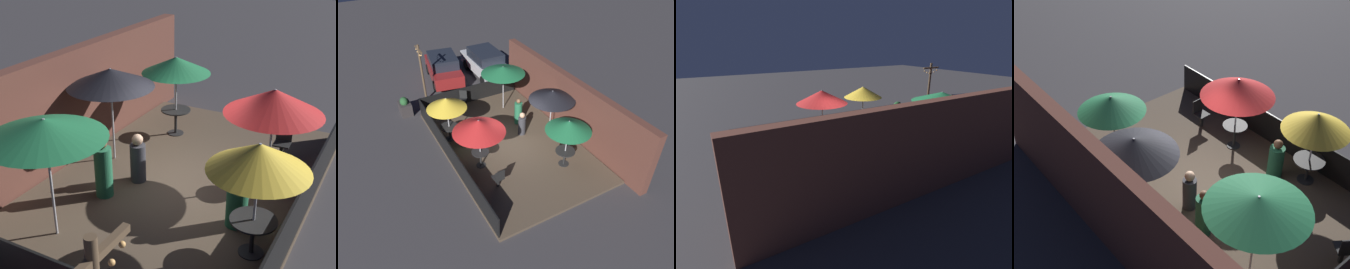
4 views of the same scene
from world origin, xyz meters
The scene contains 22 objects.
ground_plane centered at (0.00, 0.00, 0.00)m, with size 60.00×60.00×0.00m, color #383538.
patio_deck centered at (0.00, 0.00, 0.06)m, with size 8.81×5.72×0.12m.
building_wall centered at (0.00, 3.09, 1.42)m, with size 10.41×0.36×2.84m.
fence_front centered at (0.00, -2.81, 0.59)m, with size 8.61×0.05×0.95m.
fence_side_left centered at (-4.36, 0.00, 0.59)m, with size 0.05×5.52×0.95m.
patio_umbrella_0 centered at (-1.66, -2.24, 2.08)m, with size 1.79×1.79×2.21m.
patio_umbrella_1 centered at (2.34, 1.36, 2.11)m, with size 1.86×1.86×2.22m.
patio_umbrella_2 centered at (0.72, -1.78, 2.18)m, with size 2.14×2.14×2.33m.
patio_umbrella_3 centered at (0.26, 2.04, 2.25)m, with size 2.11×2.11×2.36m.
patio_umbrella_4 centered at (-2.88, 1.26, 2.34)m, with size 2.24×2.24×2.41m.
dining_table_0 centered at (-1.66, -2.24, 0.69)m, with size 0.85×0.85×0.72m.
dining_table_1 centered at (2.34, 1.36, 0.69)m, with size 0.83×0.83×0.73m.
dining_table_2 centered at (0.72, -1.78, 0.72)m, with size 0.74×0.74×0.77m.
patio_chair_0 centered at (2.20, -1.71, 0.61)m, with size 0.42×0.42×0.91m.
patio_chair_1 centered at (-4.02, -0.57, 0.64)m, with size 0.56×0.56×0.94m.
patron_0 centered at (-0.41, 0.92, 0.65)m, with size 0.50×0.50×1.17m.
patron_1 centered at (-0.99, -1.69, 0.67)m, with size 0.47×0.47×1.24m.
patron_2 centered at (-1.30, 1.24, 0.73)m, with size 0.55×0.55×1.36m.
planter_box centered at (-5.01, -3.45, 0.44)m, with size 0.81×0.57×1.00m.
light_post centered at (-5.91, -2.06, 1.84)m, with size 1.10×0.12×3.24m.
parked_car_0 centered at (-7.72, -0.28, 0.84)m, with size 4.11×2.28×1.62m.
parked_car_1 centered at (-7.16, 2.32, 0.85)m, with size 4.29×1.83×1.62m.
Camera 2 is at (10.34, -5.89, 9.53)m, focal length 35.00 mm.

